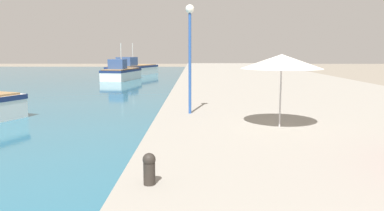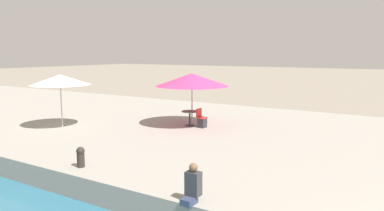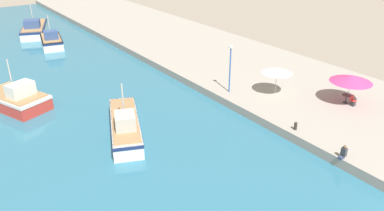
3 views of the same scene
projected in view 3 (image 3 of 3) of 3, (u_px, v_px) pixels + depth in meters
quay_promenade at (183, 43)px, 51.97m from camera, size 16.00×90.00×0.78m
fishing_boat_near at (125, 125)px, 29.28m from camera, size 5.24×8.61×4.22m
fishing_boat_mid at (16, 98)px, 33.67m from camera, size 5.34×7.07×4.54m
fishing_boat_far at (52, 41)px, 51.28m from camera, size 3.82×6.72×4.23m
fishing_boat_distant at (34, 28)px, 57.44m from camera, size 6.21×10.12×4.40m
cafe_umbrella_pink at (351, 78)px, 32.29m from camera, size 3.60×3.60×2.59m
cafe_umbrella_white at (277, 70)px, 34.07m from camera, size 2.82×2.82×2.55m
cafe_table at (346, 97)px, 32.99m from camera, size 0.80×0.80×0.74m
cafe_chair_left at (353, 102)px, 32.52m from camera, size 0.43×0.45×0.91m
person_at_quay at (343, 152)px, 25.03m from camera, size 0.53×0.36×0.97m
mooring_bollard at (296, 126)px, 28.61m from camera, size 0.26×0.26×0.65m
lamppost at (230, 61)px, 34.13m from camera, size 0.36×0.36×4.56m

